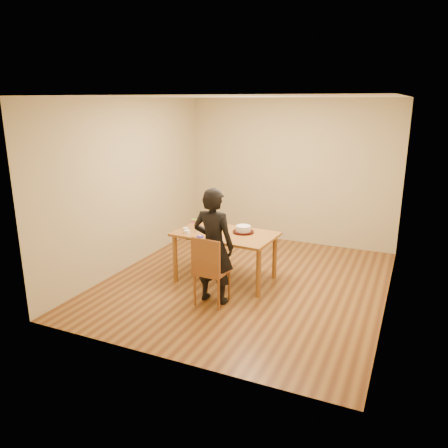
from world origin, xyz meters
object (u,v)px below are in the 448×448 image
at_px(person, 213,246).
at_px(cake_plate, 243,232).
at_px(dining_table, 225,234).
at_px(dining_chair, 212,271).
at_px(cake, 243,229).

bearing_deg(person, cake_plate, -95.39).
xyz_separation_m(dining_table, dining_chair, (0.15, -0.78, -0.28)).
distance_m(dining_table, cake, 0.28).
bearing_deg(dining_table, cake, 31.46).
relative_size(dining_chair, cake_plate, 1.29).
bearing_deg(person, dining_table, -77.95).
bearing_deg(cake, person, -95.83).
relative_size(dining_chair, cake, 1.82).
xyz_separation_m(dining_chair, cake, (0.09, 0.90, 0.36)).
bearing_deg(cake, dining_table, -152.29).
bearing_deg(cake_plate, cake, 0.00).
xyz_separation_m(cake, person, (-0.09, -0.85, -0.02)).
distance_m(cake_plate, cake, 0.05).
height_order(dining_table, cake_plate, cake_plate).
xyz_separation_m(dining_chair, cake_plate, (0.09, 0.90, 0.31)).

